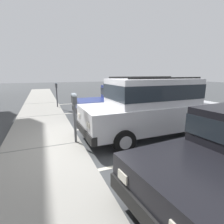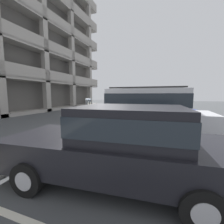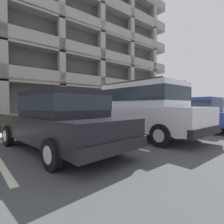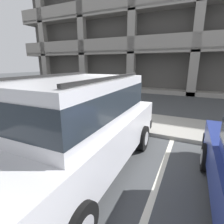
{
  "view_description": "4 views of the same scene",
  "coord_description": "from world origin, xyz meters",
  "views": [
    {
      "loc": [
        -4.96,
        1.18,
        2.15
      ],
      "look_at": [
        -0.24,
        -0.71,
        1.02
      ],
      "focal_mm": 28.0,
      "sensor_mm": 36.0,
      "label": 1
    },
    {
      "loc": [
        -5.95,
        -3.02,
        1.76
      ],
      "look_at": [
        0.03,
        -0.81,
        1.02
      ],
      "focal_mm": 24.0,
      "sensor_mm": 36.0,
      "label": 2
    },
    {
      "loc": [
        -5.1,
        -6.56,
        1.17
      ],
      "look_at": [
        -0.26,
        -0.81,
        0.9
      ],
      "focal_mm": 28.0,
      "sensor_mm": 36.0,
      "label": 3
    },
    {
      "loc": [
        1.98,
        -4.99,
        2.24
      ],
      "look_at": [
        0.02,
        -0.88,
        0.98
      ],
      "focal_mm": 28.0,
      "sensor_mm": 36.0,
      "label": 4
    }
  ],
  "objects": [
    {
      "name": "dark_hatchback",
      "position": [
        3.22,
        -2.57,
        0.82
      ],
      "size": [
        1.91,
        4.52,
        1.54
      ],
      "rotation": [
        0.0,
        0.0,
        0.02
      ],
      "color": "navy",
      "rests_on": "ground_plane"
    },
    {
      "name": "parking_stall_lines",
      "position": [
        1.53,
        -1.4,
        0.0
      ],
      "size": [
        12.34,
        4.8,
        0.01
      ],
      "color": "silver",
      "rests_on": "ground_plane"
    },
    {
      "name": "silver_suv",
      "position": [
        -0.02,
        -2.25,
        1.09
      ],
      "size": [
        2.07,
        4.81,
        2.03
      ],
      "rotation": [
        0.0,
        0.0,
        0.01
      ],
      "color": "silver",
      "rests_on": "ground_plane"
    },
    {
      "name": "sidewalk",
      "position": [
        0.0,
        1.3,
        0.06
      ],
      "size": [
        40.0,
        2.2,
        0.12
      ],
      "color": "#9E9B93",
      "rests_on": "ground_plane"
    },
    {
      "name": "parking_meter_near",
      "position": [
        0.05,
        0.35,
        1.21
      ],
      "size": [
        0.35,
        0.12,
        1.47
      ],
      "color": "#595B60",
      "rests_on": "sidewalk"
    },
    {
      "name": "parking_meter_far",
      "position": [
        6.17,
        0.36,
        1.23
      ],
      "size": [
        0.35,
        0.12,
        1.49
      ],
      "color": "#47474C",
      "rests_on": "sidewalk"
    },
    {
      "name": "ground_plane",
      "position": [
        0.0,
        0.0,
        -0.05
      ],
      "size": [
        80.0,
        80.0,
        0.1
      ],
      "color": "#444749"
    },
    {
      "name": "red_sedan",
      "position": [
        -3.21,
        -2.18,
        0.82
      ],
      "size": [
        2.12,
        4.62,
        1.54
      ],
      "rotation": [
        0.0,
        0.0,
        0.09
      ],
      "color": "black",
      "rests_on": "ground_plane"
    }
  ]
}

